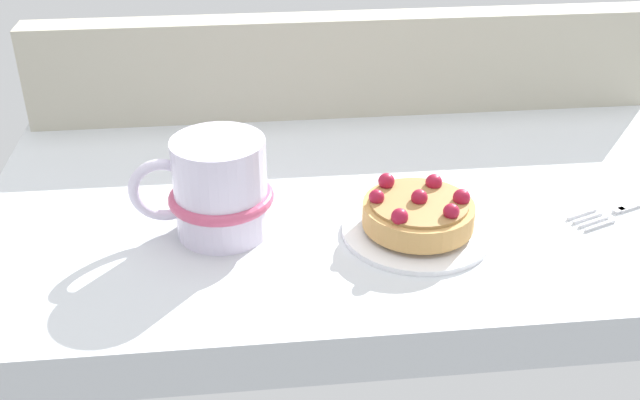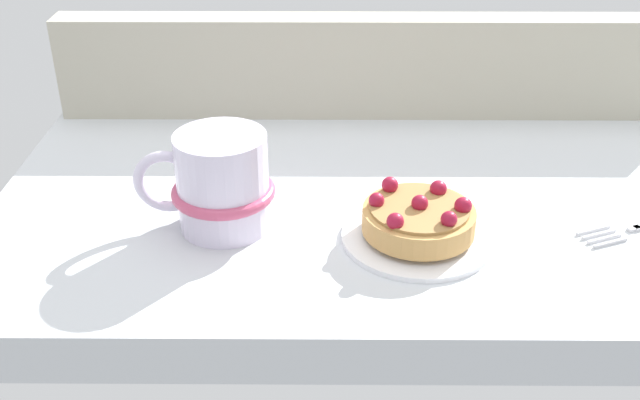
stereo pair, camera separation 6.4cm
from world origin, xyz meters
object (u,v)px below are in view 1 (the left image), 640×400
object	(u,v)px
dessert_plate	(417,229)
coffee_mug	(218,189)
raspberry_tart	(418,211)
dessert_fork	(637,203)

from	to	relation	value
dessert_plate	coffee_mug	bearing A→B (deg)	172.58
raspberry_tart	dessert_fork	xyz separation A→B (cm)	(21.35, 2.46, -1.92)
raspberry_tart	dessert_plate	bearing A→B (deg)	-104.41
dessert_plate	dessert_fork	bearing A→B (deg)	6.60
dessert_plate	raspberry_tart	bearing A→B (deg)	75.59
dessert_plate	dessert_fork	world-z (taller)	dessert_plate
coffee_mug	dessert_fork	bearing A→B (deg)	0.39
dessert_fork	raspberry_tart	bearing A→B (deg)	-173.43
dessert_plate	coffee_mug	distance (cm)	17.53
dessert_plate	coffee_mug	xyz separation A→B (cm)	(-16.97, 2.21, 3.81)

